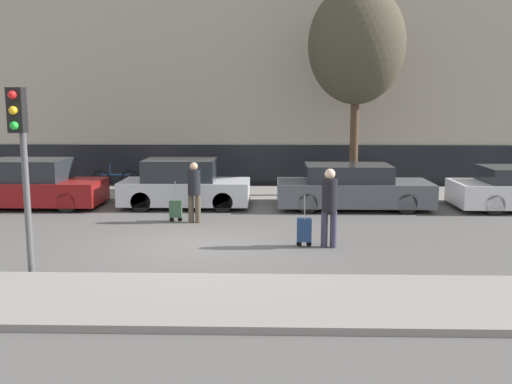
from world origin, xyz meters
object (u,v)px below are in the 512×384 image
(pedestrian_right, at_px, (329,203))
(traffic_light, at_px, (21,143))
(parked_car_2, at_px, (352,188))
(bare_tree_near_crossing, at_px, (357,45))
(trolley_right, at_px, (304,230))
(parked_car_0, at_px, (33,185))
(pedestrian_left, at_px, (194,189))
(trolley_left, at_px, (176,209))
(parked_bicycle, at_px, (116,180))
(parked_car_1, at_px, (184,185))

(pedestrian_right, distance_m, traffic_light, 6.42)
(parked_car_2, xyz_separation_m, traffic_light, (-6.98, -7.00, 1.85))
(parked_car_2, distance_m, bare_tree_near_crossing, 4.80)
(parked_car_2, height_order, trolley_right, parked_car_2)
(parked_car_0, relative_size, pedestrian_right, 2.31)
(traffic_light, relative_size, bare_tree_near_crossing, 0.51)
(pedestrian_left, height_order, trolley_right, pedestrian_left)
(pedestrian_left, bearing_deg, parked_car_2, 39.61)
(parked_car_2, height_order, trolley_left, parked_car_2)
(parked_bicycle, bearing_deg, bare_tree_near_crossing, -5.36)
(parked_car_0, xyz_separation_m, trolley_right, (8.06, -4.59, -0.31))
(trolley_left, xyz_separation_m, parked_bicycle, (-2.91, 4.70, 0.15))
(parked_car_2, relative_size, pedestrian_left, 2.83)
(bare_tree_near_crossing, bearing_deg, pedestrian_left, -139.90)
(trolley_left, bearing_deg, parked_car_0, 157.38)
(pedestrian_left, relative_size, pedestrian_right, 0.92)
(parked_car_0, distance_m, trolley_left, 5.12)
(traffic_light, bearing_deg, parked_bicycle, 95.76)
(parked_car_0, relative_size, parked_car_1, 1.05)
(parked_car_0, distance_m, bare_tree_near_crossing, 11.14)
(parked_car_2, relative_size, trolley_left, 4.17)
(pedestrian_left, bearing_deg, traffic_light, -102.76)
(parked_car_2, distance_m, pedestrian_right, 4.87)
(parked_car_2, distance_m, parked_bicycle, 8.40)
(pedestrian_left, relative_size, traffic_light, 0.47)
(pedestrian_left, height_order, pedestrian_right, pedestrian_right)
(parked_car_0, height_order, trolley_left, parked_car_0)
(trolley_left, height_order, parked_bicycle, trolley_left)
(pedestrian_right, bearing_deg, trolley_left, 152.72)
(pedestrian_left, height_order, trolley_left, pedestrian_left)
(pedestrian_left, xyz_separation_m, bare_tree_near_crossing, (4.82, 4.06, 4.12))
(parked_car_2, relative_size, pedestrian_right, 2.60)
(trolley_right, bearing_deg, parked_car_0, 150.31)
(parked_car_1, xyz_separation_m, pedestrian_left, (0.62, -2.21, 0.24))
(pedestrian_right, xyz_separation_m, parked_bicycle, (-6.79, 7.40, -0.52))
(parked_car_0, xyz_separation_m, parked_car_2, (9.77, 0.05, -0.05))
(parked_car_1, relative_size, trolley_left, 3.52)
(parked_car_2, relative_size, trolley_right, 3.92)
(parked_car_0, height_order, pedestrian_left, pedestrian_left)
(parked_car_0, bearing_deg, parked_bicycle, 56.44)
(parked_bicycle, height_order, bare_tree_near_crossing, bare_tree_near_crossing)
(parked_bicycle, bearing_deg, pedestrian_left, -54.52)
(parked_car_2, distance_m, trolley_left, 5.44)
(pedestrian_right, bearing_deg, traffic_light, -151.05)
(trolley_left, relative_size, parked_bicycle, 0.63)
(parked_car_1, height_order, bare_tree_near_crossing, bare_tree_near_crossing)
(pedestrian_right, bearing_deg, parked_bicycle, 140.08)
(parked_car_0, relative_size, parked_bicycle, 2.31)
(parked_bicycle, bearing_deg, parked_car_2, -18.63)
(pedestrian_left, relative_size, trolley_right, 1.39)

